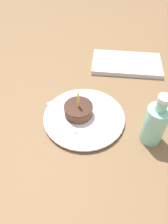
{
  "coord_description": "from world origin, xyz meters",
  "views": [
    {
      "loc": [
        -0.05,
        0.52,
        0.59
      ],
      "look_at": [
        0.0,
        0.02,
        0.04
      ],
      "focal_mm": 35.0,
      "sensor_mm": 36.0,
      "label": 1
    }
  ],
  "objects": [
    {
      "name": "marble_board",
      "position": [
        -0.15,
        -0.31,
        0.01
      ],
      "size": [
        0.3,
        0.17,
        0.02
      ],
      "color": "silver",
      "rests_on": "ground_plane"
    },
    {
      "name": "plate",
      "position": [
        0.0,
        0.02,
        0.01
      ],
      "size": [
        0.28,
        0.28,
        0.02
      ],
      "color": "silver",
      "rests_on": "ground_plane"
    },
    {
      "name": "cake_slice",
      "position": [
        0.02,
        0.02,
        0.04
      ],
      "size": [
        0.1,
        0.1,
        0.1
      ],
      "color": "brown",
      "rests_on": "plate"
    },
    {
      "name": "ground_plane",
      "position": [
        0.0,
        0.0,
        -0.02
      ],
      "size": [
        2.4,
        2.4,
        0.04
      ],
      "color": "brown",
      "rests_on": "ground"
    },
    {
      "name": "bottle",
      "position": [
        -0.22,
        0.08,
        0.08
      ],
      "size": [
        0.07,
        0.07,
        0.19
      ],
      "color": "#8CD1B2",
      "rests_on": "ground_plane"
    },
    {
      "name": "fork",
      "position": [
        0.09,
        0.03,
        0.02
      ],
      "size": [
        0.13,
        0.14,
        0.0
      ],
      "color": "#B2B2B7",
      "rests_on": "plate"
    }
  ]
}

